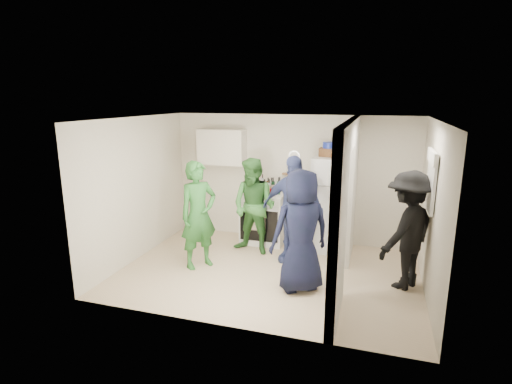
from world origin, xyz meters
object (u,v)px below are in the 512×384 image
(person_navy, at_px, (301,231))
(person_nook, at_px, (407,230))
(wicker_basket, at_px, (329,152))
(person_green_center, at_px, (254,206))
(person_green_left, at_px, (199,215))
(person_denim, at_px, (292,209))
(stove, at_px, (264,217))
(fridge, at_px, (332,204))
(blue_bowl, at_px, (329,145))
(yellow_cup_stack_top, at_px, (347,151))

(person_navy, relative_size, person_nook, 1.03)
(wicker_basket, bearing_deg, person_nook, -42.93)
(person_navy, bearing_deg, person_green_center, -82.60)
(person_green_left, relative_size, person_denim, 0.97)
(stove, distance_m, wicker_basket, 1.81)
(fridge, distance_m, person_denim, 0.95)
(blue_bowl, bearing_deg, person_green_center, -153.70)
(wicker_basket, relative_size, person_nook, 0.20)
(person_denim, relative_size, person_nook, 1.05)
(fridge, bearing_deg, yellow_cup_stack_top, -24.44)
(fridge, relative_size, wicker_basket, 5.06)
(person_green_center, distance_m, person_nook, 2.67)
(person_green_left, bearing_deg, yellow_cup_stack_top, -23.34)
(stove, relative_size, blue_bowl, 4.25)
(fridge, bearing_deg, person_nook, -43.97)
(stove, bearing_deg, person_green_left, -116.14)
(person_green_left, bearing_deg, stove, 10.04)
(person_navy, bearing_deg, wicker_basket, -129.55)
(stove, xyz_separation_m, yellow_cup_stack_top, (1.54, -0.13, 1.39))
(person_green_center, height_order, person_denim, person_denim)
(person_denim, xyz_separation_m, person_navy, (0.34, -1.03, -0.02))
(stove, relative_size, person_nook, 0.57)
(yellow_cup_stack_top, xyz_separation_m, person_navy, (-0.47, -1.67, -0.97))
(wicker_basket, distance_m, blue_bowl, 0.13)
(fridge, xyz_separation_m, wicker_basket, (-0.10, 0.05, 0.96))
(blue_bowl, distance_m, yellow_cup_stack_top, 0.36)
(fridge, bearing_deg, person_green_center, -157.21)
(fridge, bearing_deg, wicker_basket, 153.43)
(fridge, height_order, wicker_basket, wicker_basket)
(person_green_center, bearing_deg, person_navy, -34.92)
(person_denim, bearing_deg, yellow_cup_stack_top, 47.32)
(fridge, bearing_deg, stove, 178.70)
(stove, height_order, person_navy, person_navy)
(stove, xyz_separation_m, person_nook, (2.57, -1.23, 0.39))
(person_denim, bearing_deg, person_nook, -5.07)
(yellow_cup_stack_top, relative_size, person_denim, 0.13)
(person_green_left, height_order, person_navy, person_navy)
(person_navy, distance_m, person_nook, 1.60)
(stove, relative_size, yellow_cup_stack_top, 4.08)
(stove, distance_m, fridge, 1.38)
(fridge, xyz_separation_m, person_nook, (1.25, -1.20, 0.01))
(stove, distance_m, person_green_left, 1.67)
(fridge, height_order, blue_bowl, blue_bowl)
(person_navy, bearing_deg, yellow_cup_stack_top, -140.57)
(stove, height_order, person_denim, person_denim)
(stove, bearing_deg, blue_bowl, 0.94)
(stove, xyz_separation_m, person_denim, (0.73, -0.77, 0.43))
(wicker_basket, relative_size, person_green_center, 0.20)
(yellow_cup_stack_top, distance_m, person_green_center, 1.92)
(person_green_center, bearing_deg, blue_bowl, 39.15)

